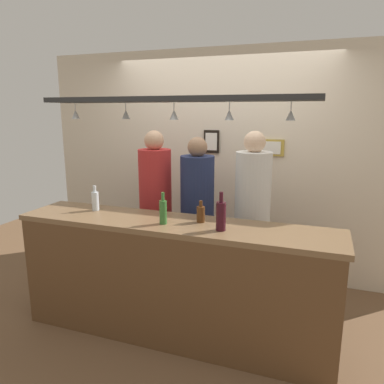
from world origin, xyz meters
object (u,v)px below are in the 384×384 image
at_px(picture_frame_lower_pair, 270,148).
at_px(bottle_soda_clear, 95,200).
at_px(bottle_beer_brown_stubby, 201,214).
at_px(person_right_white_patterned_shirt, 253,203).
at_px(person_middle_navy_shirt, 197,203).
at_px(bottle_beer_green_import, 163,211).
at_px(person_left_red_shirt, 155,196).
at_px(picture_frame_crest, 211,142).
at_px(bottle_wine_dark_red, 221,215).

bearing_deg(picture_frame_lower_pair, bottle_soda_clear, -136.11).
bearing_deg(bottle_soda_clear, bottle_beer_brown_stubby, -0.95).
height_order(person_right_white_patterned_shirt, picture_frame_lower_pair, person_right_white_patterned_shirt).
xyz_separation_m(person_middle_navy_shirt, bottle_soda_clear, (-0.76, -0.65, 0.11)).
distance_m(person_middle_navy_shirt, bottle_beer_green_import, 0.82).
height_order(person_left_red_shirt, bottle_soda_clear, person_left_red_shirt).
xyz_separation_m(person_left_red_shirt, bottle_beer_green_import, (0.46, -0.81, 0.09)).
bearing_deg(person_left_red_shirt, bottle_beer_brown_stubby, -42.55).
bearing_deg(picture_frame_crest, person_middle_navy_shirt, -84.91).
distance_m(bottle_beer_green_import, picture_frame_crest, 1.54).
distance_m(person_left_red_shirt, bottle_soda_clear, 0.72).
xyz_separation_m(bottle_beer_brown_stubby, picture_frame_lower_pair, (0.35, 1.33, 0.43)).
xyz_separation_m(person_right_white_patterned_shirt, bottle_soda_clear, (-1.32, -0.65, 0.07)).
relative_size(picture_frame_crest, picture_frame_lower_pair, 0.87).
xyz_separation_m(person_left_red_shirt, person_right_white_patterned_shirt, (1.03, 0.00, 0.01)).
height_order(person_middle_navy_shirt, person_right_white_patterned_shirt, person_right_white_patterned_shirt).
relative_size(person_middle_navy_shirt, bottle_wine_dark_red, 5.54).
relative_size(person_right_white_patterned_shirt, bottle_beer_green_import, 6.66).
bearing_deg(person_middle_navy_shirt, bottle_beer_brown_stubby, -68.70).
distance_m(bottle_beer_green_import, bottle_soda_clear, 0.77).
xyz_separation_m(bottle_beer_brown_stubby, bottle_wine_dark_red, (0.21, -0.15, 0.05)).
bearing_deg(person_left_red_shirt, picture_frame_lower_pair, 31.79).
bearing_deg(bottle_beer_green_import, picture_frame_crest, 91.95).
relative_size(bottle_beer_green_import, bottle_soda_clear, 1.13).
relative_size(bottle_wine_dark_red, bottle_soda_clear, 1.30).
height_order(person_right_white_patterned_shirt, bottle_beer_brown_stubby, person_right_white_patterned_shirt).
bearing_deg(bottle_beer_green_import, bottle_beer_brown_stubby, 28.40).
relative_size(bottle_wine_dark_red, bottle_beer_green_import, 1.15).
relative_size(person_middle_navy_shirt, picture_frame_crest, 6.40).
bearing_deg(person_left_red_shirt, bottle_beer_green_import, -60.63).
xyz_separation_m(person_right_white_patterned_shirt, bottle_wine_dark_red, (-0.09, -0.82, 0.09)).
xyz_separation_m(bottle_beer_brown_stubby, bottle_soda_clear, (-1.02, 0.02, 0.02)).
bearing_deg(bottle_wine_dark_red, bottle_beer_brown_stubby, 144.80).
xyz_separation_m(person_right_white_patterned_shirt, bottle_beer_green_import, (-0.57, -0.81, 0.08)).
distance_m(bottle_soda_clear, picture_frame_lower_pair, 1.94).
distance_m(bottle_beer_brown_stubby, picture_frame_lower_pair, 1.44).
relative_size(bottle_beer_brown_stubby, bottle_wine_dark_red, 0.60).
bearing_deg(bottle_beer_green_import, person_middle_navy_shirt, 89.35).
xyz_separation_m(person_left_red_shirt, person_middle_navy_shirt, (0.47, 0.00, -0.04)).
bearing_deg(bottle_beer_brown_stubby, person_right_white_patterned_shirt, 65.77).
distance_m(bottle_beer_green_import, picture_frame_lower_pair, 1.65).
relative_size(person_middle_navy_shirt, person_right_white_patterned_shirt, 0.96).
xyz_separation_m(person_middle_navy_shirt, bottle_beer_green_import, (-0.01, -0.81, 0.12)).
distance_m(person_left_red_shirt, picture_frame_lower_pair, 1.36).
distance_m(bottle_wine_dark_red, picture_frame_crest, 1.63).
bearing_deg(picture_frame_crest, person_right_white_patterned_shirt, -47.15).
distance_m(person_middle_navy_shirt, picture_frame_lower_pair, 1.04).
height_order(bottle_beer_brown_stubby, picture_frame_lower_pair, picture_frame_lower_pair).
bearing_deg(person_right_white_patterned_shirt, person_middle_navy_shirt, 180.00).
height_order(person_left_red_shirt, person_middle_navy_shirt, person_left_red_shirt).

